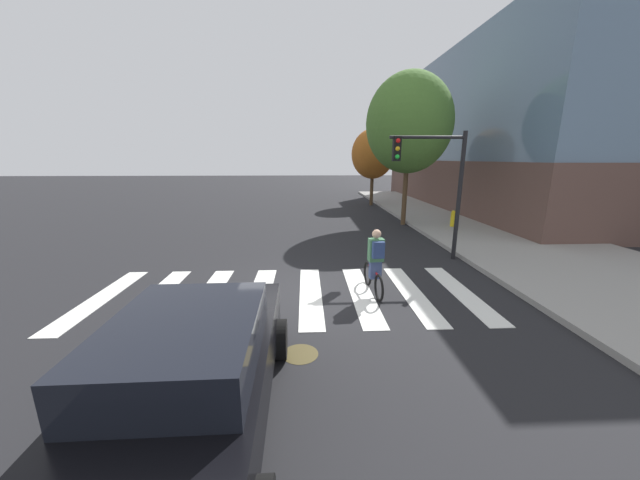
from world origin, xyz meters
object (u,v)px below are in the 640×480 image
(street_tree_near, at_px, (409,123))
(cyclist, at_px, (375,263))
(traffic_light_near, at_px, (436,174))
(sedan_near, at_px, (192,372))
(manhole_cover, at_px, (300,354))
(street_tree_mid, at_px, (373,154))
(fire_hydrant, at_px, (453,219))

(street_tree_near, bearing_deg, cyclist, -110.53)
(traffic_light_near, bearing_deg, sedan_near, -128.57)
(manhole_cover, distance_m, sedan_near, 2.20)
(street_tree_near, bearing_deg, street_tree_mid, 91.83)
(cyclist, height_order, fire_hydrant, cyclist)
(manhole_cover, xyz_separation_m, traffic_light_near, (4.35, 5.48, 2.86))
(traffic_light_near, bearing_deg, street_tree_mid, 87.32)
(fire_hydrant, bearing_deg, traffic_light_near, -121.25)
(street_tree_mid, bearing_deg, cyclist, -100.85)
(manhole_cover, distance_m, cyclist, 3.27)
(street_tree_near, bearing_deg, manhole_cover, -114.21)
(traffic_light_near, relative_size, street_tree_mid, 0.78)
(traffic_light_near, xyz_separation_m, fire_hydrant, (2.89, 4.76, -2.33))
(cyclist, distance_m, traffic_light_near, 4.34)
(cyclist, distance_m, street_tree_near, 10.50)
(street_tree_near, distance_m, street_tree_mid, 7.51)
(cyclist, bearing_deg, street_tree_near, 69.47)
(traffic_light_near, height_order, street_tree_mid, street_tree_mid)
(sedan_near, distance_m, traffic_light_near, 9.26)
(traffic_light_near, height_order, fire_hydrant, traffic_light_near)
(manhole_cover, distance_m, fire_hydrant, 12.55)
(manhole_cover, height_order, street_tree_near, street_tree_near)
(street_tree_near, bearing_deg, sedan_near, -116.26)
(street_tree_near, xyz_separation_m, street_tree_mid, (-0.24, 7.38, -1.36))
(cyclist, distance_m, street_tree_mid, 16.93)
(fire_hydrant, height_order, street_tree_near, street_tree_near)
(street_tree_near, relative_size, street_tree_mid, 1.37)
(sedan_near, xyz_separation_m, street_tree_mid, (6.26, 20.55, 2.83))
(sedan_near, relative_size, cyclist, 2.71)
(manhole_cover, height_order, street_tree_mid, street_tree_mid)
(fire_hydrant, bearing_deg, street_tree_mid, 104.49)
(sedan_near, bearing_deg, cyclist, 53.08)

